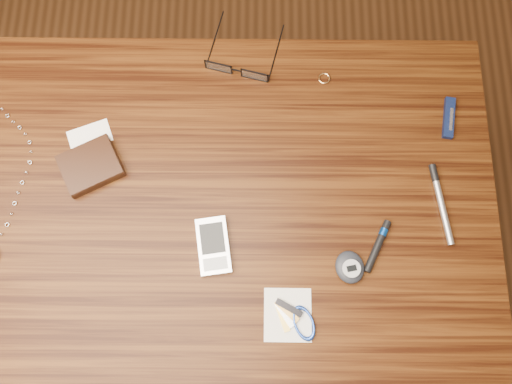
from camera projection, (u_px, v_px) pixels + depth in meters
ground at (238, 261)px, 1.63m from camera, size 3.80×3.80×0.00m
desk at (227, 220)px, 1.01m from camera, size 1.00×0.70×0.75m
wallet_and_card at (90, 165)px, 0.92m from camera, size 0.13×0.16×0.02m
eyeglasses at (238, 68)px, 0.97m from camera, size 0.16×0.16×0.03m
gold_ring at (324, 78)px, 0.98m from camera, size 0.03×0.03×0.00m
pda_phone at (213, 246)px, 0.88m from camera, size 0.07×0.11×0.02m
pedometer at (350, 267)px, 0.87m from camera, size 0.06×0.07×0.02m
notepad_keys at (296, 319)px, 0.86m from camera, size 0.10×0.09×0.01m
pocket_knife at (449, 118)px, 0.95m from camera, size 0.03×0.08×0.01m
silver_pen at (440, 198)px, 0.91m from camera, size 0.03×0.15×0.01m
black_blue_pen at (378, 244)px, 0.89m from camera, size 0.05×0.10×0.01m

